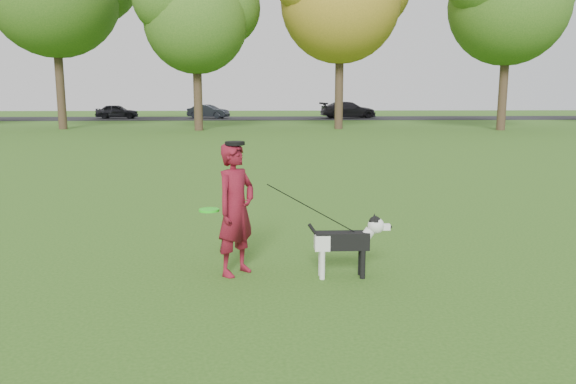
{
  "coord_description": "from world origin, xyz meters",
  "views": [
    {
      "loc": [
        -0.4,
        -6.22,
        2.1
      ],
      "look_at": [
        -0.12,
        0.24,
        0.95
      ],
      "focal_mm": 35.0,
      "sensor_mm": 36.0,
      "label": 1
    }
  ],
  "objects_px": {
    "man": "(236,209)",
    "car_right": "(348,110)",
    "car_mid": "(208,111)",
    "car_left": "(117,111)",
    "dog": "(349,239)"
  },
  "relations": [
    {
      "from": "man",
      "to": "car_right",
      "type": "height_order",
      "value": "man"
    },
    {
      "from": "man",
      "to": "car_mid",
      "type": "relative_size",
      "value": 0.46
    },
    {
      "from": "car_left",
      "to": "car_right",
      "type": "xyz_separation_m",
      "value": [
        18.78,
        0.0,
        0.1
      ]
    },
    {
      "from": "man",
      "to": "car_left",
      "type": "distance_m",
      "value": 41.48
    },
    {
      "from": "man",
      "to": "dog",
      "type": "relative_size",
      "value": 1.59
    },
    {
      "from": "car_mid",
      "to": "car_right",
      "type": "bearing_deg",
      "value": -72.47
    },
    {
      "from": "man",
      "to": "car_mid",
      "type": "xyz_separation_m",
      "value": [
        -4.11,
        39.87,
        -0.2
      ]
    },
    {
      "from": "car_left",
      "to": "man",
      "type": "bearing_deg",
      "value": -165.3
    },
    {
      "from": "man",
      "to": "car_left",
      "type": "xyz_separation_m",
      "value": [
        -11.44,
        39.87,
        -0.19
      ]
    },
    {
      "from": "car_left",
      "to": "car_mid",
      "type": "bearing_deg",
      "value": -91.31
    },
    {
      "from": "car_left",
      "to": "car_right",
      "type": "relative_size",
      "value": 0.72
    },
    {
      "from": "car_mid",
      "to": "car_right",
      "type": "distance_m",
      "value": 11.45
    },
    {
      "from": "dog",
      "to": "car_left",
      "type": "distance_m",
      "value": 42.03
    },
    {
      "from": "car_left",
      "to": "car_mid",
      "type": "xyz_separation_m",
      "value": [
        7.33,
        0.0,
        -0.02
      ]
    },
    {
      "from": "car_mid",
      "to": "dog",
      "type": "bearing_deg",
      "value": -154.8
    }
  ]
}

